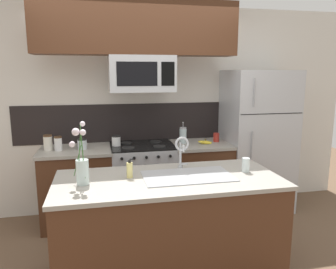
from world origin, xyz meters
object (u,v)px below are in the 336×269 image
refrigerator (256,141)px  storage_jar_squat (116,141)px  stove_range (143,181)px  dish_soap_bottle (130,170)px  microwave (142,74)px  banana_bunch (205,142)px  storage_jar_medium (58,144)px  coffee_tin (216,137)px  storage_jar_tall (48,143)px  sink_faucet (182,148)px  storage_jar_short (82,144)px  french_press (183,135)px  flower_vase (82,166)px  drinking_glass (246,165)px

refrigerator → storage_jar_squat: size_ratio=13.37×
stove_range → dish_soap_bottle: 1.32m
microwave → banana_bunch: bearing=-2.9°
storage_jar_medium → coffee_tin: 1.92m
storage_jar_tall → storage_jar_squat: (0.77, 0.02, -0.02)m
sink_faucet → storage_jar_short: bearing=132.2°
french_press → flower_vase: (-1.17, -1.33, 0.05)m
storage_jar_squat → sink_faucet: size_ratio=0.44×
storage_jar_short → flower_vase: flower_vase is taller
sink_faucet → drinking_glass: 0.59m
storage_jar_squat → french_press: 0.83m
stove_range → dish_soap_bottle: (-0.27, -1.18, 0.52)m
microwave → refrigerator: microwave is taller
refrigerator → banana_bunch: (-0.72, -0.08, 0.03)m
storage_jar_medium → sink_faucet: size_ratio=0.54×
stove_range → microwave: bearing=-89.8°
stove_range → microwave: microwave is taller
refrigerator → storage_jar_medium: 2.47m
refrigerator → stove_range: bearing=-179.2°
storage_jar_short → flower_vase: size_ratio=0.24×
storage_jar_tall → storage_jar_medium: 0.12m
storage_jar_medium → flower_vase: flower_vase is taller
storage_jar_tall → storage_jar_short: size_ratio=1.49×
microwave → storage_jar_medium: 1.24m
storage_jar_squat → dish_soap_bottle: bearing=-88.0°
stove_range → storage_jar_tall: 1.20m
storage_jar_tall → storage_jar_medium: bearing=-18.0°
microwave → storage_jar_squat: microwave is taller
refrigerator → storage_jar_short: bearing=-179.1°
french_press → storage_jar_tall: bearing=-177.8°
storage_jar_medium → sink_faucet: (1.18, -0.99, 0.12)m
dish_soap_bottle → french_press: bearing=57.5°
storage_jar_squat → drinking_glass: 1.65m
drinking_glass → sink_faucet: bearing=159.6°
storage_jar_short → storage_jar_squat: size_ratio=0.88×
sink_faucet → flower_vase: flower_vase is taller
coffee_tin → flower_vase: 2.08m
flower_vase → drinking_glass: bearing=1.4°
storage_jar_squat → dish_soap_bottle: size_ratio=0.82×
storage_jar_tall → dish_soap_bottle: (0.81, -1.18, -0.02)m
refrigerator → flower_vase: bearing=-149.1°
stove_range → storage_jar_squat: 0.60m
storage_jar_short → sink_faucet: (0.92, -1.02, 0.14)m
storage_jar_squat → french_press: (0.83, 0.04, 0.03)m
storage_jar_medium → coffee_tin: storage_jar_medium is taller
french_press → sink_faucet: (-0.30, -1.09, 0.10)m
storage_jar_short → coffee_tin: size_ratio=1.09×
storage_jar_short → storage_jar_squat: storage_jar_squat is taller
banana_bunch → sink_faucet: bearing=-119.8°
dish_soap_bottle → drinking_glass: bearing=-2.9°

